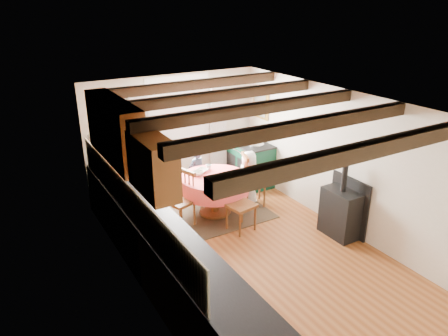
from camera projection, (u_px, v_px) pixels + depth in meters
floor at (250, 251)px, 6.73m from camera, size 3.60×5.50×0.00m
ceiling at (253, 103)px, 5.84m from camera, size 3.60×5.50×0.00m
wall_back at (175, 134)px, 8.48m from camera, size 3.60×0.00×2.40m
wall_front at (410, 281)px, 4.09m from camera, size 3.60×0.00×2.40m
wall_left at (135, 211)px, 5.44m from camera, size 0.00×5.50×2.40m
wall_right at (340, 160)px, 7.13m from camera, size 0.00×5.50×2.40m
beam_a at (365, 151)px, 4.27m from camera, size 3.60×0.16×0.16m
beam_b at (300, 127)px, 5.07m from camera, size 3.60×0.16×0.16m
beam_c at (253, 109)px, 5.87m from camera, size 3.60×0.16×0.16m
beam_d at (218, 96)px, 6.67m from camera, size 3.60×0.16×0.16m
beam_e at (189, 85)px, 7.47m from camera, size 3.60×0.16×0.16m
splash_left at (129, 202)px, 5.69m from camera, size 0.02×4.50×0.55m
splash_back at (127, 143)px, 8.00m from camera, size 1.40×0.02×0.55m
base_cabinet_left at (160, 255)px, 5.86m from camera, size 0.60×5.30×0.88m
base_cabinet_back at (132, 185)px, 8.03m from camera, size 1.30×0.60×0.88m
worktop_left at (160, 225)px, 5.70m from camera, size 0.64×5.30×0.04m
worktop_back at (131, 163)px, 7.84m from camera, size 1.30×0.64×0.04m
wall_cabinet_glass at (114, 130)px, 6.20m from camera, size 0.34×1.80×0.90m
wall_cabinet_solid at (153, 165)px, 5.02m from camera, size 0.34×0.90×0.70m
window_frame at (179, 114)px, 8.37m from camera, size 1.34×0.03×1.54m
window_pane at (179, 114)px, 8.37m from camera, size 1.20×0.01×1.40m
curtain_left at (141, 147)px, 8.09m from camera, size 0.35×0.10×2.10m
curtain_right at (218, 133)px, 8.89m from camera, size 0.35×0.10×2.10m
curtain_rod at (179, 85)px, 8.08m from camera, size 2.00×0.03×0.03m
wall_picture at (261, 104)px, 8.77m from camera, size 0.04×0.50×0.60m
wall_plate at (221, 104)px, 8.77m from camera, size 0.30×0.02×0.30m
rug at (215, 213)px, 7.91m from camera, size 1.90×1.48×0.01m
dining_table at (215, 195)px, 7.77m from camera, size 1.24×1.24×0.75m
chair_near at (241, 203)px, 7.17m from camera, size 0.51×0.53×1.02m
chair_left at (180, 199)px, 7.32m from camera, size 0.56×0.54×1.01m
chair_right at (254, 179)px, 8.09m from camera, size 0.59×0.58×1.04m
aga_range at (249, 163)px, 9.03m from camera, size 0.66×1.02×0.94m
cast_iron_stove at (342, 201)px, 6.97m from camera, size 0.38×0.64×1.28m
child_far at (197, 173)px, 8.34m from camera, size 0.43×0.34×1.05m
child_right at (248, 177)px, 8.17m from camera, size 0.49×0.60×1.06m
bowl_a at (202, 170)px, 7.84m from camera, size 0.28×0.28×0.05m
bowl_b at (198, 173)px, 7.68m from camera, size 0.26×0.26×0.07m
cup at (209, 167)px, 7.93m from camera, size 0.11×0.11×0.10m
canister_tall at (120, 158)px, 7.70m from camera, size 0.13×0.13×0.22m
canister_wide at (134, 156)px, 7.84m from camera, size 0.19×0.19×0.21m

